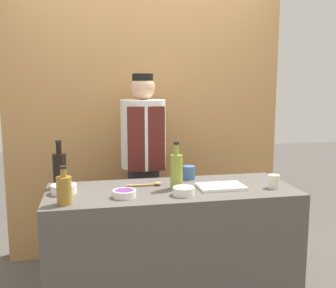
% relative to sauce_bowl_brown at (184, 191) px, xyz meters
% --- Properties ---
extents(cabinet_wall, '(2.50, 0.18, 2.40)m').
position_rel_sauce_bowl_brown_xyz_m(cabinet_wall, '(-0.04, 1.31, 0.29)').
color(cabinet_wall, '#B7844C').
rests_on(cabinet_wall, ground_plane).
extents(counter, '(1.63, 0.64, 0.89)m').
position_rel_sauce_bowl_brown_xyz_m(counter, '(-0.04, 0.16, -0.47)').
color(counter, '#514C47').
rests_on(counter, ground_plane).
extents(sauce_bowl_brown, '(0.14, 0.14, 0.05)m').
position_rel_sauce_bowl_brown_xyz_m(sauce_bowl_brown, '(0.00, 0.00, 0.00)').
color(sauce_bowl_brown, white).
rests_on(sauce_bowl_brown, counter).
extents(sauce_bowl_white, '(0.16, 0.16, 0.06)m').
position_rel_sauce_bowl_brown_xyz_m(sauce_bowl_white, '(-0.73, 0.19, 0.00)').
color(sauce_bowl_white, white).
rests_on(sauce_bowl_white, counter).
extents(sauce_bowl_purple, '(0.14, 0.14, 0.04)m').
position_rel_sauce_bowl_brown_xyz_m(sauce_bowl_purple, '(-0.37, 0.03, -0.00)').
color(sauce_bowl_purple, white).
rests_on(sauce_bowl_purple, counter).
extents(cutting_board, '(0.31, 0.20, 0.02)m').
position_rel_sauce_bowl_brown_xyz_m(cutting_board, '(0.28, 0.12, -0.02)').
color(cutting_board, white).
rests_on(cutting_board, counter).
extents(bottle_vinegar, '(0.09, 0.09, 0.22)m').
position_rel_sauce_bowl_brown_xyz_m(bottle_vinegar, '(-0.72, -0.04, 0.06)').
color(bottle_vinegar, olive).
rests_on(bottle_vinegar, counter).
extents(bottle_soy, '(0.09, 0.09, 0.32)m').
position_rel_sauce_bowl_brown_xyz_m(bottle_soy, '(-0.76, 0.34, 0.10)').
color(bottle_soy, black).
rests_on(bottle_soy, counter).
extents(bottle_oil, '(0.08, 0.08, 0.31)m').
position_rel_sauce_bowl_brown_xyz_m(bottle_oil, '(-0.01, 0.17, 0.09)').
color(bottle_oil, olive).
rests_on(bottle_oil, counter).
extents(cup_cream, '(0.07, 0.07, 0.09)m').
position_rel_sauce_bowl_brown_xyz_m(cup_cream, '(0.63, 0.05, 0.02)').
color(cup_cream, silver).
rests_on(cup_cream, counter).
extents(cup_blue, '(0.09, 0.09, 0.10)m').
position_rel_sauce_bowl_brown_xyz_m(cup_blue, '(0.14, 0.40, 0.02)').
color(cup_blue, '#386093').
rests_on(cup_blue, counter).
extents(wooden_spoon, '(0.24, 0.04, 0.03)m').
position_rel_sauce_bowl_brown_xyz_m(wooden_spoon, '(-0.18, 0.26, -0.02)').
color(wooden_spoon, '#B2844C').
rests_on(wooden_spoon, counter).
extents(chef_center, '(0.37, 0.37, 1.65)m').
position_rel_sauce_bowl_brown_xyz_m(chef_center, '(-0.13, 0.88, -0.02)').
color(chef_center, '#28282D').
rests_on(chef_center, ground_plane).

